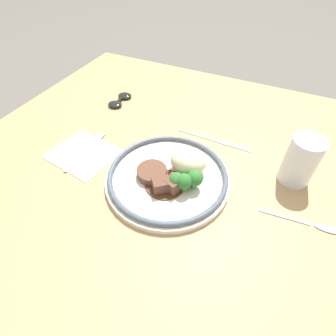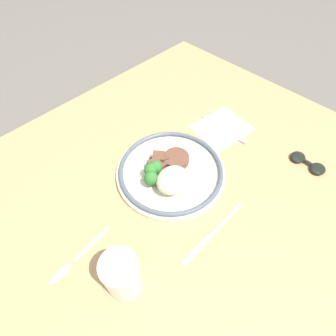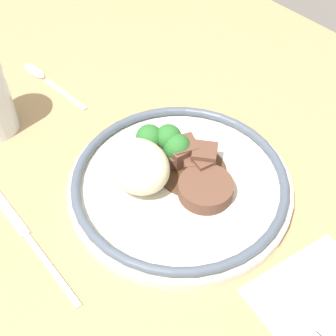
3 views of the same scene
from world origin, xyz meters
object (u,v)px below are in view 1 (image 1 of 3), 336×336
object	(u,v)px
fork	(90,147)
spoon	(317,226)
knife	(216,141)
plate	(171,175)
juice_glass	(300,163)
sunglasses	(120,100)

from	to	relation	value
fork	spoon	bearing A→B (deg)	-91.02
knife	plate	bearing A→B (deg)	-105.20
juice_glass	spoon	bearing A→B (deg)	-61.17
plate	knife	size ratio (longest dim) A/B	1.38
juice_glass	knife	world-z (taller)	juice_glass
plate	juice_glass	xyz separation A→B (m)	(0.26, 0.13, 0.03)
spoon	sunglasses	distance (m)	0.65
knife	sunglasses	distance (m)	0.35
plate	fork	world-z (taller)	plate
juice_glass	spoon	xyz separation A→B (m)	(0.06, -0.11, -0.05)
plate	spoon	size ratio (longest dim) A/B	1.76
juice_glass	knife	xyz separation A→B (m)	(-0.20, 0.06, -0.05)
spoon	plate	bearing A→B (deg)	177.73
plate	fork	bearing A→B (deg)	176.32
plate	spoon	xyz separation A→B (m)	(0.32, 0.01, -0.02)
juice_glass	fork	world-z (taller)	juice_glass
juice_glass	spoon	distance (m)	0.14
plate	sunglasses	world-z (taller)	plate
juice_glass	fork	xyz separation A→B (m)	(-0.50, -0.11, -0.05)
spoon	juice_glass	bearing A→B (deg)	114.21
fork	knife	size ratio (longest dim) A/B	0.80
juice_glass	sunglasses	bearing A→B (deg)	167.97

